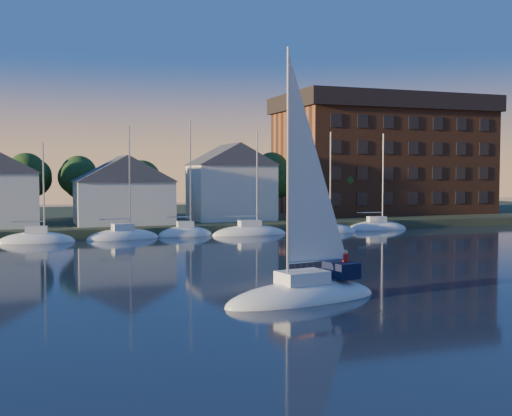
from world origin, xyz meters
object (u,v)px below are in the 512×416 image
hero_sailboat (305,289)px  clubhouse_east (231,181)px  clubhouse_centre (123,189)px  condo_block (383,155)px

hero_sailboat → clubhouse_east: bearing=-113.1°
clubhouse_centre → hero_sailboat: bearing=-85.6°
clubhouse_centre → clubhouse_east: bearing=8.1°
clubhouse_centre → hero_sailboat: size_ratio=0.78×
clubhouse_east → hero_sailboat: bearing=-102.8°
clubhouse_centre → condo_block: condo_block is taller
clubhouse_centre → hero_sailboat: 45.01m
clubhouse_east → clubhouse_centre: bearing=-171.9°
clubhouse_centre → hero_sailboat: hero_sailboat is taller
clubhouse_centre → condo_block: 41.05m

